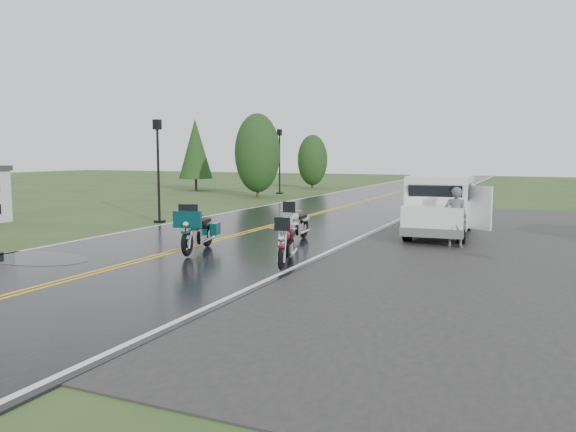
% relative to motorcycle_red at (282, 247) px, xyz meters
% --- Properties ---
extents(ground, '(120.00, 120.00, 0.00)m').
position_rel_motorcycle_red_xyz_m(ground, '(-3.71, 0.36, -0.58)').
color(ground, '#2D471E').
rests_on(ground, ground).
extents(road, '(8.00, 100.00, 0.04)m').
position_rel_motorcycle_red_xyz_m(road, '(-3.71, 10.36, -0.56)').
color(road, black).
rests_on(road, ground).
extents(motorcycle_red, '(1.24, 2.09, 1.17)m').
position_rel_motorcycle_red_xyz_m(motorcycle_red, '(0.00, 0.00, 0.00)').
color(motorcycle_red, '#5F0A16').
rests_on(motorcycle_red, ground).
extents(motorcycle_teal, '(1.36, 2.39, 1.33)m').
position_rel_motorcycle_red_xyz_m(motorcycle_teal, '(-2.89, 0.55, 0.08)').
color(motorcycle_teal, '#043134').
rests_on(motorcycle_teal, ground).
extents(motorcycle_silver, '(0.93, 2.12, 1.22)m').
position_rel_motorcycle_red_xyz_m(motorcycle_silver, '(-1.32, 3.28, 0.03)').
color(motorcycle_silver, '#9E9FA5').
rests_on(motorcycle_silver, ground).
extents(van_white, '(2.24, 5.23, 2.01)m').
position_rel_motorcycle_red_xyz_m(van_white, '(1.60, 5.61, 0.42)').
color(van_white, silver).
rests_on(van_white, ground).
extents(person_at_van, '(0.62, 0.41, 1.70)m').
position_rel_motorcycle_red_xyz_m(person_at_van, '(3.06, 5.06, 0.27)').
color(person_at_van, '#535358').
rests_on(person_at_van, ground).
extents(lamp_post_near_left, '(0.34, 0.34, 4.00)m').
position_rel_motorcycle_red_xyz_m(lamp_post_near_left, '(-8.18, 6.41, 1.42)').
color(lamp_post_near_left, black).
rests_on(lamp_post_near_left, ground).
extents(lamp_post_far_left, '(0.37, 0.37, 4.32)m').
position_rel_motorcycle_red_xyz_m(lamp_post_far_left, '(-10.64, 22.64, 1.58)').
color(lamp_post_far_left, black).
rests_on(lamp_post_far_left, ground).
extents(tree_left_mid, '(2.79, 2.79, 4.35)m').
position_rel_motorcycle_red_xyz_m(tree_left_mid, '(-10.57, 19.32, 1.59)').
color(tree_left_mid, '#1E3D19').
rests_on(tree_left_mid, ground).
extents(tree_left_far, '(2.28, 2.28, 3.51)m').
position_rel_motorcycle_red_xyz_m(tree_left_far, '(-10.78, 28.87, 1.17)').
color(tree_left_far, '#1E3D19').
rests_on(tree_left_far, ground).
extents(pine_left_far, '(2.41, 2.41, 5.03)m').
position_rel_motorcycle_red_xyz_m(pine_left_far, '(-17.47, 22.99, 1.93)').
color(pine_left_far, '#1E3D19').
rests_on(pine_left_far, ground).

